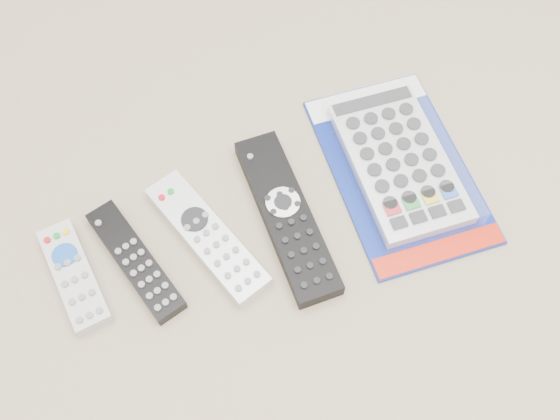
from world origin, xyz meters
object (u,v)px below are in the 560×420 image
remote_small_grey (74,276)px  remote_slim_black (136,261)px  remote_large_black (287,216)px  remote_silver_dvd (207,237)px  jumbo_remote_packaged (399,161)px

remote_small_grey → remote_slim_black: remote_small_grey is taller
remote_small_grey → remote_large_black: (0.29, -0.05, 0.00)m
remote_silver_dvd → remote_large_black: (0.11, -0.02, 0.00)m
remote_slim_black → jumbo_remote_packaged: (0.39, -0.04, 0.01)m
remote_slim_black → remote_silver_dvd: (0.10, -0.01, 0.00)m
remote_small_grey → remote_slim_black: size_ratio=0.81×
remote_small_grey → jumbo_remote_packaged: bearing=-6.8°
remote_large_black → jumbo_remote_packaged: jumbo_remote_packaged is taller
jumbo_remote_packaged → remote_silver_dvd: bearing=-174.1°
remote_large_black → remote_silver_dvd: bearing=175.7°
remote_slim_black → remote_large_black: 0.21m
remote_large_black → remote_slim_black: bearing=177.7°
remote_slim_black → remote_large_black: (0.21, -0.04, 0.00)m
remote_slim_black → jumbo_remote_packaged: size_ratio=0.57×
remote_small_grey → remote_large_black: bearing=-10.9°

